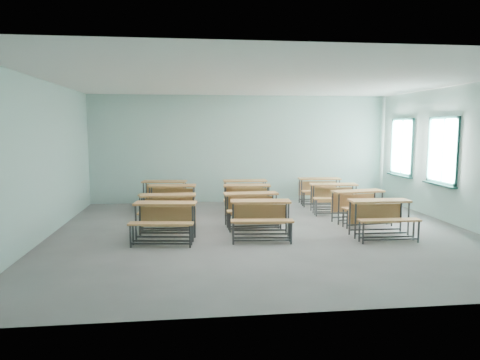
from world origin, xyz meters
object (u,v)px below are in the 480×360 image
object	(u,v)px
desk_unit_r0c0	(165,216)
desk_unit_r2c2	(334,194)
desk_unit_r1c2	(360,202)
desk_unit_r3c1	(245,189)
desk_unit_r2c0	(172,195)
desk_unit_r0c2	(381,213)
desk_unit_r1c1	(252,204)
desk_unit_r3c2	(320,187)
desk_unit_r3c0	(164,190)
desk_unit_r0c1	(261,213)
desk_unit_r2c1	(247,195)
desk_unit_r1c0	(168,206)

from	to	relation	value
desk_unit_r0c0	desk_unit_r2c2	size ratio (longest dim) A/B	1.01
desk_unit_r1c2	desk_unit_r3c1	xyz separation A→B (m)	(-2.41, 2.33, 0.00)
desk_unit_r1c2	desk_unit_r2c0	bearing A→B (deg)	154.11
desk_unit_r2c0	desk_unit_r0c2	bearing A→B (deg)	-29.42
desk_unit_r3c1	desk_unit_r0c0	bearing A→B (deg)	-120.96
desk_unit_r2c0	desk_unit_r1c2	bearing A→B (deg)	-15.06
desk_unit_r3c1	desk_unit_r0c2	bearing A→B (deg)	-57.79
desk_unit_r0c2	desk_unit_r1c2	size ratio (longest dim) A/B	0.94
desk_unit_r2c0	desk_unit_r3c1	xyz separation A→B (m)	(2.02, 0.82, 0.00)
desk_unit_r2c2	desk_unit_r3c1	distance (m)	2.47
desk_unit_r1c1	desk_unit_r3c2	bearing A→B (deg)	45.02
desk_unit_r3c0	desk_unit_r0c2	bearing A→B (deg)	-31.29
desk_unit_r0c1	desk_unit_r3c0	size ratio (longest dim) A/B	0.98
desk_unit_r1c2	desk_unit_r2c1	xyz separation A→B (m)	(-2.49, 1.32, 0.00)
desk_unit_r0c2	desk_unit_r3c1	xyz separation A→B (m)	(-2.32, 3.66, 0.00)
desk_unit_r3c0	desk_unit_r3c1	size ratio (longest dim) A/B	1.08
desk_unit_r2c2	desk_unit_r3c2	world-z (taller)	same
desk_unit_r0c0	desk_unit_r3c1	xyz separation A→B (m)	(2.06, 3.45, 0.00)
desk_unit_r2c0	desk_unit_r2c2	distance (m)	4.26
desk_unit_r0c0	desk_unit_r2c2	world-z (taller)	same
desk_unit_r2c1	desk_unit_r2c2	bearing A→B (deg)	3.61
desk_unit_r0c2	desk_unit_r1c0	bearing A→B (deg)	164.92
desk_unit_r0c2	desk_unit_r2c0	distance (m)	5.19
desk_unit_r0c1	desk_unit_r0c2	world-z (taller)	same
desk_unit_r2c0	desk_unit_r1c1	bearing A→B (deg)	-36.60
desk_unit_r1c0	desk_unit_r2c1	distance (m)	2.40
desk_unit_r0c0	desk_unit_r2c2	distance (m)	4.90
desk_unit_r2c0	desk_unit_r2c1	world-z (taller)	same
desk_unit_r1c2	desk_unit_r3c1	bearing A→B (deg)	128.83
desk_unit_r2c0	desk_unit_r3c0	bearing A→B (deg)	109.45
desk_unit_r3c2	desk_unit_r1c1	bearing A→B (deg)	-128.89
desk_unit_r2c0	desk_unit_r3c0	world-z (taller)	same
desk_unit_r1c1	desk_unit_r2c0	world-z (taller)	same
desk_unit_r2c1	desk_unit_r2c0	bearing A→B (deg)	179.38
desk_unit_r1c0	desk_unit_r1c1	world-z (taller)	same
desk_unit_r1c1	desk_unit_r0c2	bearing A→B (deg)	-29.28
desk_unit_r0c1	desk_unit_r1c0	world-z (taller)	same
desk_unit_r1c2	desk_unit_r2c1	distance (m)	2.82
desk_unit_r2c0	desk_unit_r3c2	size ratio (longest dim) A/B	1.00
desk_unit_r2c1	desk_unit_r3c1	distance (m)	1.02
desk_unit_r0c0	desk_unit_r3c0	size ratio (longest dim) A/B	1.00
desk_unit_r1c0	desk_unit_r2c1	bearing A→B (deg)	36.85
desk_unit_r1c0	desk_unit_r3c0	world-z (taller)	same
desk_unit_r0c2	desk_unit_r2c2	world-z (taller)	same
desk_unit_r0c0	desk_unit_r3c0	xyz separation A→B (m)	(-0.22, 3.53, 0.00)
desk_unit_r0c2	desk_unit_r3c1	world-z (taller)	same
desk_unit_r2c1	desk_unit_r3c1	size ratio (longest dim) A/B	1.05
desk_unit_r1c2	desk_unit_r3c1	world-z (taller)	same
desk_unit_r0c0	desk_unit_r1c0	bearing A→B (deg)	96.47
desk_unit_r0c0	desk_unit_r1c1	world-z (taller)	same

